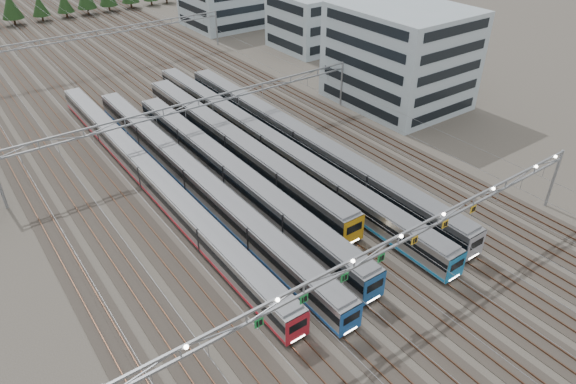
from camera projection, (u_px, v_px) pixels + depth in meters
ground at (390, 297)px, 51.97m from camera, size 400.00×400.00×0.00m
track_bed at (80, 44)px, 119.17m from camera, size 54.00×260.00×5.42m
train_a at (149, 175)px, 68.31m from camera, size 2.67×66.42×3.48m
train_b at (193, 178)px, 67.74m from camera, size 2.68×62.39×3.48m
train_c at (233, 175)px, 68.07m from camera, size 2.90×53.77×3.78m
train_d at (234, 145)px, 75.05m from camera, size 3.07×52.01×4.00m
train_e at (269, 143)px, 75.83m from camera, size 2.77×68.67×3.61m
train_f at (301, 140)px, 76.69m from camera, size 2.88×62.87×3.75m
gantry_near at (399, 242)px, 48.03m from camera, size 56.36×0.61×8.08m
gantry_mid at (199, 109)px, 75.71m from camera, size 56.36×0.36×8.00m
gantry_far at (97, 38)px, 106.32m from camera, size 56.36×0.36×8.00m
depot_bldg_south at (400, 56)px, 89.79m from camera, size 18.00×22.00×16.95m
depot_bldg_mid at (309, 21)px, 118.15m from camera, size 14.00×16.00×12.33m
treeline at (50, 4)px, 140.77m from camera, size 100.10×5.60×7.02m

